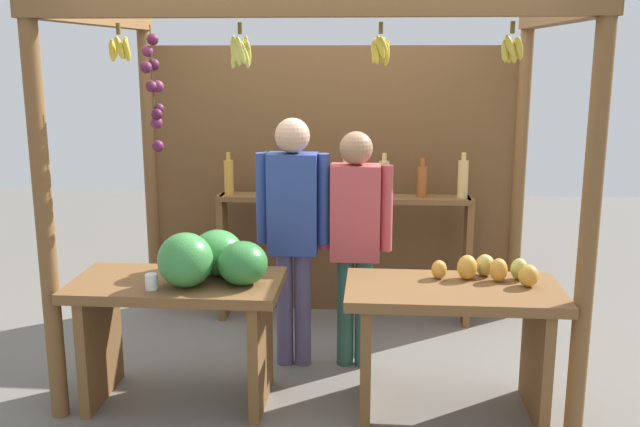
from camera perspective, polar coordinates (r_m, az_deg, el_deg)
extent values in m
plane|color=slate|center=(5.10, 0.17, -11.23)|extent=(12.00, 12.00, 0.00)
cylinder|color=brown|center=(4.22, -20.98, -0.32)|extent=(0.10, 0.10, 2.35)
cylinder|color=brown|center=(3.97, 20.55, -1.04)|extent=(0.10, 0.10, 2.35)
cylinder|color=brown|center=(5.95, -13.31, 3.70)|extent=(0.10, 0.10, 2.35)
cylinder|color=brown|center=(5.77, 15.50, 3.32)|extent=(0.10, 0.10, 2.35)
cube|color=brown|center=(3.74, -0.93, 16.19)|extent=(3.01, 0.12, 0.12)
cube|color=brown|center=(5.00, -17.31, 14.72)|extent=(0.12, 1.98, 0.12)
cube|color=brown|center=(4.79, 18.46, 14.77)|extent=(0.12, 1.98, 0.12)
cube|color=brown|center=(5.72, 0.89, 2.49)|extent=(2.91, 0.04, 2.12)
cylinder|color=brown|center=(3.87, -6.35, 14.37)|extent=(0.02, 0.02, 0.06)
ellipsoid|color=#D1CC4C|center=(3.86, -5.73, 12.44)|extent=(0.04, 0.09, 0.15)
ellipsoid|color=#D1CC4C|center=(3.88, -6.05, 12.80)|extent=(0.07, 0.07, 0.15)
ellipsoid|color=#D1CC4C|center=(3.89, -6.17, 12.50)|extent=(0.08, 0.05, 0.15)
ellipsoid|color=#D1CC4C|center=(3.90, -6.56, 12.57)|extent=(0.06, 0.05, 0.15)
ellipsoid|color=#D1CC4C|center=(3.89, -6.72, 12.32)|extent=(0.06, 0.08, 0.15)
ellipsoid|color=#D1CC4C|center=(3.86, -6.82, 12.82)|extent=(0.05, 0.07, 0.15)
ellipsoid|color=#D1CC4C|center=(3.84, -6.58, 12.62)|extent=(0.06, 0.05, 0.15)
ellipsoid|color=#D1CC4C|center=(3.83, -6.30, 12.73)|extent=(0.07, 0.04, 0.15)
ellipsoid|color=#D1CC4C|center=(3.84, -5.97, 12.36)|extent=(0.07, 0.08, 0.15)
cylinder|color=brown|center=(4.07, -15.68, 13.90)|extent=(0.02, 0.02, 0.06)
ellipsoid|color=gold|center=(4.05, -15.07, 12.37)|extent=(0.04, 0.07, 0.13)
ellipsoid|color=gold|center=(4.09, -15.20, 12.54)|extent=(0.06, 0.05, 0.13)
ellipsoid|color=gold|center=(4.09, -15.89, 12.42)|extent=(0.06, 0.06, 0.13)
ellipsoid|color=gold|center=(4.06, -16.12, 12.31)|extent=(0.05, 0.06, 0.13)
ellipsoid|color=gold|center=(4.04, -15.59, 12.54)|extent=(0.06, 0.05, 0.13)
cylinder|color=brown|center=(3.83, 15.01, 14.05)|extent=(0.02, 0.02, 0.06)
ellipsoid|color=gold|center=(3.83, 15.27, 12.47)|extent=(0.04, 0.06, 0.13)
ellipsoid|color=gold|center=(3.86, 15.34, 12.49)|extent=(0.05, 0.05, 0.13)
ellipsoid|color=gold|center=(3.87, 14.91, 12.29)|extent=(0.06, 0.04, 0.13)
ellipsoid|color=gold|center=(3.87, 14.58, 12.47)|extent=(0.07, 0.05, 0.13)
ellipsoid|color=gold|center=(3.83, 14.52, 12.51)|extent=(0.05, 0.07, 0.13)
ellipsoid|color=gold|center=(3.82, 14.43, 12.39)|extent=(0.04, 0.06, 0.13)
ellipsoid|color=gold|center=(3.80, 14.83, 12.70)|extent=(0.08, 0.05, 0.13)
ellipsoid|color=gold|center=(3.81, 14.99, 12.27)|extent=(0.06, 0.04, 0.12)
ellipsoid|color=gold|center=(3.81, 15.49, 12.47)|extent=(0.06, 0.06, 0.13)
cylinder|color=brown|center=(3.80, 4.86, 14.43)|extent=(0.02, 0.02, 0.06)
ellipsoid|color=gold|center=(3.80, 5.26, 12.45)|extent=(0.04, 0.07, 0.13)
ellipsoid|color=gold|center=(3.82, 5.15, 12.64)|extent=(0.07, 0.07, 0.13)
ellipsoid|color=gold|center=(3.82, 4.77, 12.88)|extent=(0.08, 0.04, 0.13)
ellipsoid|color=gold|center=(3.82, 4.51, 12.64)|extent=(0.07, 0.07, 0.13)
ellipsoid|color=gold|center=(3.80, 4.39, 12.74)|extent=(0.04, 0.06, 0.13)
ellipsoid|color=gold|center=(3.76, 4.38, 12.59)|extent=(0.06, 0.06, 0.13)
ellipsoid|color=gold|center=(3.76, 4.81, 13.00)|extent=(0.07, 0.04, 0.13)
ellipsoid|color=gold|center=(3.78, 5.07, 12.94)|extent=(0.07, 0.06, 0.13)
cylinder|color=#4C422D|center=(4.25, -13.13, 10.64)|extent=(0.01, 0.01, 0.55)
sphere|color=#47142D|center=(4.27, -13.11, 13.27)|extent=(0.07, 0.07, 0.07)
sphere|color=#601E42|center=(4.26, -13.52, 12.39)|extent=(0.07, 0.07, 0.07)
sphere|color=#47142D|center=(4.27, -13.04, 11.40)|extent=(0.07, 0.07, 0.07)
sphere|color=#511938|center=(4.23, -13.62, 11.18)|extent=(0.07, 0.07, 0.07)
sphere|color=#601E42|center=(4.25, -12.73, 9.78)|extent=(0.07, 0.07, 0.07)
sphere|color=#511938|center=(4.23, -13.21, 9.76)|extent=(0.07, 0.07, 0.07)
sphere|color=#511938|center=(4.26, -12.62, 8.12)|extent=(0.06, 0.06, 0.06)
sphere|color=#47142D|center=(4.23, -12.78, 7.67)|extent=(0.06, 0.06, 0.06)
sphere|color=#601E42|center=(4.25, -12.82, 7.01)|extent=(0.07, 0.07, 0.07)
sphere|color=#511938|center=(4.26, -12.70, 5.23)|extent=(0.07, 0.07, 0.07)
cube|color=brown|center=(4.32, -11.26, -5.56)|extent=(1.22, 0.64, 0.06)
cube|color=brown|center=(4.60, -17.02, -9.78)|extent=(0.06, 0.58, 0.70)
cube|color=brown|center=(4.35, -4.71, -10.58)|extent=(0.06, 0.58, 0.70)
ellipsoid|color=#38843D|center=(4.14, -10.61, -3.64)|extent=(0.44, 0.44, 0.31)
ellipsoid|color=#38843D|center=(4.33, -8.15, -3.09)|extent=(0.44, 0.44, 0.27)
ellipsoid|color=#2D7533|center=(4.14, -6.14, -3.93)|extent=(0.40, 0.40, 0.25)
cylinder|color=white|center=(4.16, -13.19, -5.28)|extent=(0.07, 0.07, 0.09)
cube|color=brown|center=(4.19, 10.50, -6.11)|extent=(1.22, 0.64, 0.06)
cube|color=brown|center=(4.30, 3.68, -10.84)|extent=(0.06, 0.58, 0.70)
cube|color=brown|center=(4.40, 16.76, -10.80)|extent=(0.06, 0.58, 0.70)
ellipsoid|color=gold|center=(4.31, 11.57, -4.19)|extent=(0.12, 0.12, 0.15)
ellipsoid|color=gold|center=(4.26, 16.17, -4.75)|extent=(0.16, 0.16, 0.13)
ellipsoid|color=gold|center=(4.30, 9.41, -4.39)|extent=(0.12, 0.12, 0.11)
ellipsoid|color=gold|center=(4.31, 13.96, -4.36)|extent=(0.13, 0.13, 0.14)
ellipsoid|color=#B79E47|center=(4.40, 12.93, -4.01)|extent=(0.16, 0.16, 0.13)
ellipsoid|color=#A8B24C|center=(4.38, 15.48, -4.26)|extent=(0.14, 0.14, 0.13)
cube|color=brown|center=(5.71, -7.68, -3.40)|extent=(0.05, 0.20, 1.00)
cube|color=brown|center=(5.63, 11.58, -3.77)|extent=(0.05, 0.20, 1.00)
cube|color=brown|center=(5.47, 1.92, 1.20)|extent=(1.89, 0.22, 0.04)
cylinder|color=gold|center=(5.55, -7.23, 2.86)|extent=(0.07, 0.07, 0.26)
cylinder|color=gold|center=(5.53, -7.27, 4.51)|extent=(0.03, 0.03, 0.06)
cylinder|color=#338C4C|center=(5.50, -4.28, 2.90)|extent=(0.08, 0.08, 0.28)
cylinder|color=#338C4C|center=(5.48, -4.31, 4.64)|extent=(0.03, 0.03, 0.06)
cylinder|color=#D8B266|center=(5.47, -1.20, 2.68)|extent=(0.06, 0.06, 0.24)
cylinder|color=#D8B266|center=(5.44, -1.21, 4.23)|extent=(0.03, 0.03, 0.06)
cylinder|color=#D8B266|center=(5.45, 1.99, 2.58)|extent=(0.08, 0.08, 0.23)
cylinder|color=#D8B266|center=(5.43, 2.01, 4.08)|extent=(0.03, 0.03, 0.06)
cylinder|color=#D8B266|center=(5.44, 5.09, 2.75)|extent=(0.08, 0.08, 0.27)
cylinder|color=#D8B266|center=(5.41, 5.12, 4.47)|extent=(0.04, 0.04, 0.06)
cylinder|color=#994C1E|center=(5.45, 8.08, 2.50)|extent=(0.08, 0.08, 0.23)
cylinder|color=#994C1E|center=(5.43, 8.13, 4.03)|extent=(0.03, 0.03, 0.06)
cylinder|color=#D8B266|center=(5.48, 11.25, 2.68)|extent=(0.08, 0.08, 0.28)
cylinder|color=#D8B266|center=(5.45, 11.32, 4.45)|extent=(0.04, 0.04, 0.06)
cylinder|color=#58527B|center=(4.86, -2.80, -7.53)|extent=(0.11, 0.11, 0.78)
cylinder|color=#58527B|center=(4.85, -1.38, -7.58)|extent=(0.11, 0.11, 0.78)
cube|color=#2D428C|center=(4.65, -2.16, 0.78)|extent=(0.32, 0.19, 0.66)
cylinder|color=#2D428C|center=(4.68, -4.60, 1.21)|extent=(0.08, 0.08, 0.59)
cylinder|color=#2D428C|center=(4.63, 0.30, 1.14)|extent=(0.08, 0.08, 0.59)
sphere|color=tan|center=(4.59, -2.21, 6.18)|extent=(0.22, 0.22, 0.22)
cylinder|color=#2B594D|center=(4.85, 2.02, -7.80)|extent=(0.11, 0.11, 0.74)
cylinder|color=#2B594D|center=(4.85, 3.45, -7.83)|extent=(0.11, 0.11, 0.74)
cube|color=#BF474C|center=(4.66, 2.82, 0.07)|extent=(0.32, 0.19, 0.62)
cylinder|color=#BF474C|center=(4.66, 0.37, 0.49)|extent=(0.08, 0.08, 0.56)
cylinder|color=#BF474C|center=(4.65, 5.29, 0.41)|extent=(0.08, 0.08, 0.56)
sphere|color=#997051|center=(4.59, 2.88, 5.19)|extent=(0.21, 0.21, 0.21)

